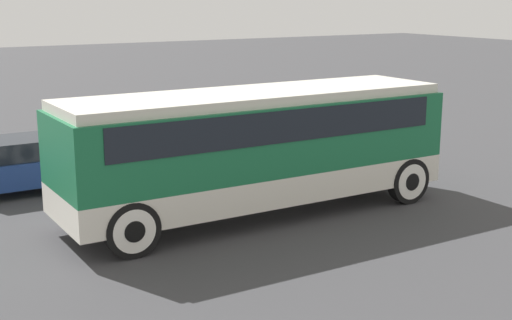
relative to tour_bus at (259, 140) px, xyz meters
name	(u,v)px	position (x,y,z in m)	size (l,w,h in m)	color
ground_plane	(256,214)	(-0.10, 0.00, -1.78)	(120.00, 120.00, 0.00)	#38383A
tour_bus	(259,140)	(0.00, 0.00, 0.00)	(9.33, 2.63, 2.94)	silver
parked_car_near	(284,131)	(4.25, 5.35, -1.06)	(4.04, 1.87, 1.47)	#7A6B5B
parked_car_mid	(14,166)	(-4.49, 4.99, -1.07)	(4.02, 1.91, 1.43)	navy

